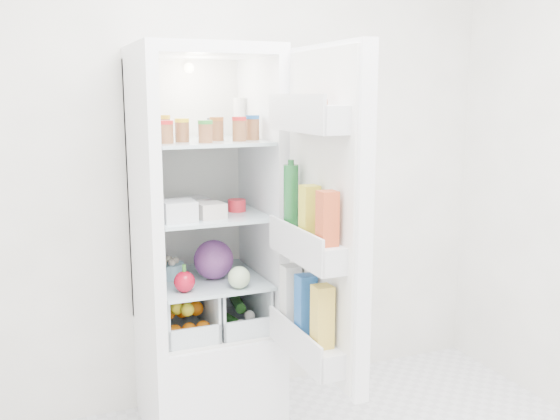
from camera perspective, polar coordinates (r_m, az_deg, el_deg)
name	(u,v)px	position (r m, az deg, el deg)	size (l,w,h in m)	color
room_walls	(387,93)	(1.80, 9.78, 10.47)	(3.02, 3.02, 2.61)	beige
refrigerator	(204,291)	(3.02, -6.97, -7.34)	(0.60, 0.60, 1.80)	white
shelf_low	(207,279)	(2.94, -6.67, -6.30)	(0.49, 0.53, 0.01)	silver
shelf_mid	(206,214)	(2.87, -6.80, -0.36)	(0.49, 0.53, 0.01)	silver
shelf_top	(204,142)	(2.82, -6.95, 6.23)	(0.49, 0.53, 0.01)	silver
crisper_left	(182,309)	(2.95, -8.93, -8.95)	(0.23, 0.46, 0.22)	silver
crisper_right	(233,302)	(3.01, -4.35, -8.43)	(0.23, 0.46, 0.22)	silver
condiment_jars	(205,131)	(2.76, -6.84, 7.18)	(0.46, 0.34, 0.08)	#B21919
squeeze_bottle	(239,117)	(3.01, -3.75, 8.46)	(0.05, 0.05, 0.18)	silver
tub_white	(179,211)	(2.68, -9.26, -0.08)	(0.14, 0.14, 0.09)	silver
tub_cream	(210,210)	(2.73, -6.39, -0.03)	(0.11, 0.11, 0.07)	beige
tin_red	(237,205)	(2.87, -3.97, 0.43)	(0.08, 0.08, 0.05)	red
foil_tray	(189,203)	(3.00, -8.29, 0.68)	(0.18, 0.13, 0.04)	white
red_cabbage	(214,260)	(2.90, -6.09, -4.53)	(0.18, 0.18, 0.18)	#5F205F
bell_pepper	(184,282)	(2.73, -8.73, -6.50)	(0.09, 0.09, 0.09)	#B60B22
mushroom_bowl	(168,270)	(2.96, -10.16, -5.47)	(0.14, 0.14, 0.07)	#9BD3E7
salad_bag	(239,277)	(2.76, -3.76, -6.17)	(0.10, 0.10, 0.10)	#ADC795
citrus_pile	(185,317)	(2.91, -8.67, -9.61)	(0.20, 0.24, 0.16)	orange
veg_pile	(234,312)	(3.03, -4.24, -9.27)	(0.16, 0.30, 0.10)	#194517
fridge_door	(321,223)	(2.44, 3.73, -1.22)	(0.17, 0.60, 1.30)	white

